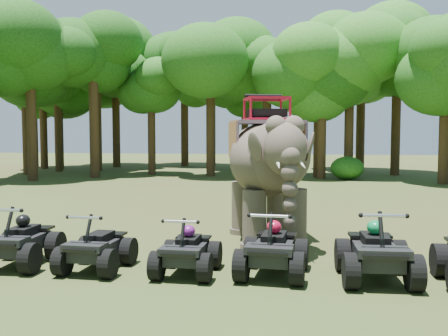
{
  "coord_description": "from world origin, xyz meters",
  "views": [
    {
      "loc": [
        1.74,
        -11.25,
        2.78
      ],
      "look_at": [
        0.0,
        1.2,
        1.9
      ],
      "focal_mm": 40.0,
      "sensor_mm": 36.0,
      "label": 1
    }
  ],
  "objects_px": {
    "atv_4": "(376,244)",
    "atv_0": "(20,235)",
    "atv_1": "(97,241)",
    "atv_3": "(273,242)",
    "elephant": "(267,168)",
    "atv_2": "(187,245)"
  },
  "relations": [
    {
      "from": "atv_3",
      "to": "atv_4",
      "type": "height_order",
      "value": "atv_4"
    },
    {
      "from": "atv_3",
      "to": "atv_4",
      "type": "relative_size",
      "value": 0.95
    },
    {
      "from": "elephant",
      "to": "atv_4",
      "type": "height_order",
      "value": "elephant"
    },
    {
      "from": "atv_1",
      "to": "atv_2",
      "type": "distance_m",
      "value": 1.88
    },
    {
      "from": "atv_3",
      "to": "atv_4",
      "type": "bearing_deg",
      "value": 3.06
    },
    {
      "from": "atv_3",
      "to": "atv_1",
      "type": "bearing_deg",
      "value": -173.52
    },
    {
      "from": "atv_1",
      "to": "atv_3",
      "type": "distance_m",
      "value": 3.57
    },
    {
      "from": "elephant",
      "to": "atv_0",
      "type": "relative_size",
      "value": 2.56
    },
    {
      "from": "atv_3",
      "to": "atv_4",
      "type": "distance_m",
      "value": 1.95
    },
    {
      "from": "atv_4",
      "to": "atv_0",
      "type": "bearing_deg",
      "value": 177.93
    },
    {
      "from": "atv_2",
      "to": "atv_0",
      "type": "bearing_deg",
      "value": 179.84
    },
    {
      "from": "atv_0",
      "to": "atv_2",
      "type": "height_order",
      "value": "atv_0"
    },
    {
      "from": "atv_0",
      "to": "atv_1",
      "type": "xyz_separation_m",
      "value": [
        1.73,
        -0.09,
        -0.05
      ]
    },
    {
      "from": "elephant",
      "to": "atv_3",
      "type": "relative_size",
      "value": 2.56
    },
    {
      "from": "atv_1",
      "to": "atv_0",
      "type": "bearing_deg",
      "value": -179.99
    },
    {
      "from": "atv_2",
      "to": "atv_4",
      "type": "xyz_separation_m",
      "value": [
        3.63,
        0.07,
        0.1
      ]
    },
    {
      "from": "atv_2",
      "to": "atv_4",
      "type": "bearing_deg",
      "value": 2.73
    },
    {
      "from": "atv_2",
      "to": "atv_3",
      "type": "height_order",
      "value": "atv_3"
    },
    {
      "from": "atv_1",
      "to": "atv_2",
      "type": "height_order",
      "value": "atv_1"
    },
    {
      "from": "atv_0",
      "to": "atv_4",
      "type": "xyz_separation_m",
      "value": [
        7.23,
        -0.04,
        0.04
      ]
    },
    {
      "from": "atv_4",
      "to": "atv_2",
      "type": "bearing_deg",
      "value": 179.36
    },
    {
      "from": "atv_0",
      "to": "atv_1",
      "type": "height_order",
      "value": "atv_0"
    }
  ]
}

